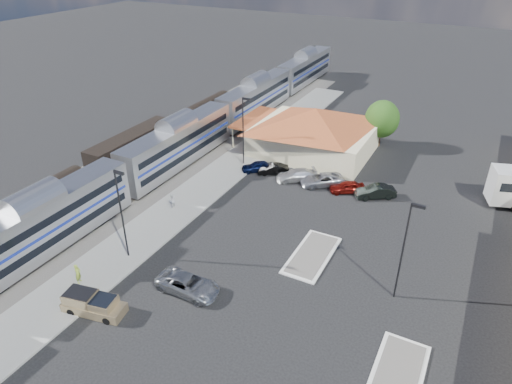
% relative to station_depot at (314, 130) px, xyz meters
% --- Properties ---
extents(ground, '(280.00, 280.00, 0.00)m').
position_rel_station_depot_xyz_m(ground, '(4.56, -24.00, -3.13)').
color(ground, black).
rests_on(ground, ground).
extents(railbed, '(16.00, 100.00, 0.12)m').
position_rel_station_depot_xyz_m(railbed, '(-16.44, -16.00, -3.07)').
color(railbed, '#4C4944').
rests_on(railbed, ground).
extents(platform, '(5.50, 92.00, 0.18)m').
position_rel_station_depot_xyz_m(platform, '(-7.44, -18.00, -3.04)').
color(platform, gray).
rests_on(platform, ground).
extents(passenger_train, '(3.00, 104.00, 5.55)m').
position_rel_station_depot_xyz_m(passenger_train, '(-13.44, -12.18, -0.26)').
color(passenger_train, silver).
rests_on(passenger_train, ground).
extents(freight_cars, '(2.80, 46.00, 4.00)m').
position_rel_station_depot_xyz_m(freight_cars, '(-19.44, -14.08, -1.21)').
color(freight_cars, black).
rests_on(freight_cars, ground).
extents(station_depot, '(18.35, 12.24, 6.20)m').
position_rel_station_depot_xyz_m(station_depot, '(0.00, 0.00, 0.00)').
color(station_depot, beige).
rests_on(station_depot, ground).
extents(traffic_island_south, '(3.30, 7.50, 0.21)m').
position_rel_station_depot_xyz_m(traffic_island_south, '(8.56, -22.00, -3.03)').
color(traffic_island_south, silver).
rests_on(traffic_island_south, ground).
extents(traffic_island_north, '(3.30, 7.50, 0.21)m').
position_rel_station_depot_xyz_m(traffic_island_north, '(18.56, -32.00, -3.03)').
color(traffic_island_north, silver).
rests_on(traffic_island_north, ground).
extents(lamp_plat_s, '(1.08, 0.25, 9.00)m').
position_rel_station_depot_xyz_m(lamp_plat_s, '(-6.34, -30.00, 2.21)').
color(lamp_plat_s, black).
rests_on(lamp_plat_s, ground).
extents(lamp_plat_n, '(1.08, 0.25, 9.00)m').
position_rel_station_depot_xyz_m(lamp_plat_n, '(-6.34, -8.00, 2.21)').
color(lamp_plat_n, black).
rests_on(lamp_plat_n, ground).
extents(lamp_lot, '(1.08, 0.25, 9.00)m').
position_rel_station_depot_xyz_m(lamp_lot, '(16.66, -24.00, 2.21)').
color(lamp_lot, black).
rests_on(lamp_lot, ground).
extents(tree_depot, '(4.71, 4.71, 6.63)m').
position_rel_station_depot_xyz_m(tree_depot, '(7.56, 6.00, 0.89)').
color(tree_depot, '#382314').
rests_on(tree_depot, ground).
extents(pickup_truck, '(5.21, 2.72, 1.71)m').
position_rel_station_depot_xyz_m(pickup_truck, '(-3.94, -36.74, -2.32)').
color(pickup_truck, tan).
rests_on(pickup_truck, ground).
extents(suv, '(5.57, 2.57, 1.55)m').
position_rel_station_depot_xyz_m(suv, '(1.21, -31.34, -2.36)').
color(suv, '#9A9DA1').
rests_on(suv, ground).
extents(person_a, '(0.66, 0.78, 1.83)m').
position_rel_station_depot_xyz_m(person_a, '(-7.60, -34.80, -2.03)').
color(person_a, '#A1BD3B').
rests_on(person_a, platform).
extents(person_b, '(0.64, 0.80, 1.58)m').
position_rel_station_depot_xyz_m(person_b, '(-8.07, -21.13, -2.16)').
color(person_b, white).
rests_on(person_b, platform).
extents(parked_car_a, '(4.14, 3.60, 1.35)m').
position_rel_station_depot_xyz_m(parked_car_a, '(-3.94, -8.88, -2.46)').
color(parked_car_a, '#0C163E').
rests_on(parked_car_a, ground).
extents(parked_car_b, '(4.00, 3.13, 1.27)m').
position_rel_station_depot_xyz_m(parked_car_b, '(-1.91, -8.58, -2.50)').
color(parked_car_b, black).
rests_on(parked_car_b, ground).
extents(parked_car_c, '(5.06, 4.49, 1.41)m').
position_rel_station_depot_xyz_m(parked_car_c, '(1.29, -8.88, -2.43)').
color(parked_car_c, silver).
rests_on(parked_car_c, ground).
extents(parked_car_d, '(5.53, 5.04, 1.43)m').
position_rel_station_depot_xyz_m(parked_car_d, '(4.49, -8.58, -2.42)').
color(parked_car_d, '#9A9CA2').
rests_on(parked_car_d, ground).
extents(parked_car_e, '(4.26, 3.43, 1.36)m').
position_rel_station_depot_xyz_m(parked_car_e, '(7.69, -8.88, -2.45)').
color(parked_car_e, maroon).
rests_on(parked_car_e, ground).
extents(parked_car_f, '(4.64, 3.78, 1.49)m').
position_rel_station_depot_xyz_m(parked_car_f, '(10.89, -8.58, -2.39)').
color(parked_car_f, black).
rests_on(parked_car_f, ground).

